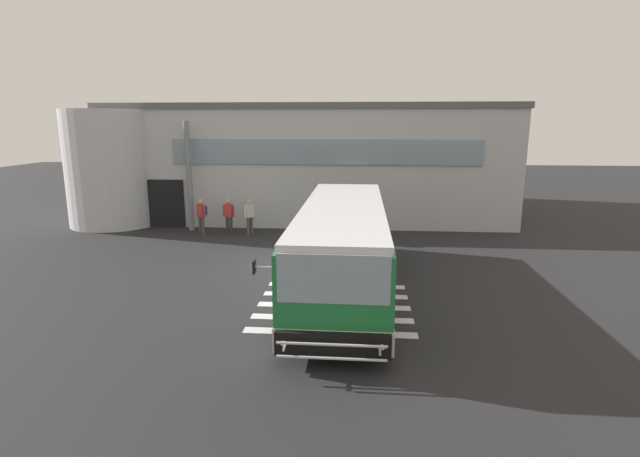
{
  "coord_description": "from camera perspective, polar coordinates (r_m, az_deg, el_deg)",
  "views": [
    {
      "loc": [
        2.66,
        -17.23,
        5.17
      ],
      "look_at": [
        1.32,
        -0.63,
        1.5
      ],
      "focal_mm": 27.0,
      "sensor_mm": 36.0,
      "label": 1
    }
  ],
  "objects": [
    {
      "name": "ground_plane",
      "position": [
        18.19,
        -4.01,
        -4.15
      ],
      "size": [
        80.0,
        90.0,
        0.02
      ],
      "primitive_type": "cube",
      "color": "#232326",
      "rests_on": "ground"
    },
    {
      "name": "bay_paint_stripes",
      "position": [
        14.03,
        1.6,
        -9.18
      ],
      "size": [
        4.4,
        3.96,
        0.01
      ],
      "color": "silver",
      "rests_on": "ground"
    },
    {
      "name": "terminal_building",
      "position": [
        29.12,
        -2.02,
        8.24
      ],
      "size": [
        22.71,
        13.8,
        6.12
      ],
      "color": "#B7B7BC",
      "rests_on": "ground"
    },
    {
      "name": "entry_support_column",
      "position": [
        24.2,
        -15.26,
        5.97
      ],
      "size": [
        0.28,
        0.28,
        5.27
      ],
      "primitive_type": "cylinder",
      "color": "slate",
      "rests_on": "ground"
    },
    {
      "name": "bus_main_foreground",
      "position": [
        15.08,
        2.73,
        -2.32
      ],
      "size": [
        3.09,
        10.98,
        2.7
      ],
      "color": "#1E7238",
      "rests_on": "ground"
    },
    {
      "name": "passenger_near_column",
      "position": [
        23.34,
        -13.86,
        1.67
      ],
      "size": [
        0.52,
        0.49,
        1.68
      ],
      "color": "#4C4233",
      "rests_on": "ground"
    },
    {
      "name": "passenger_by_doorway",
      "position": [
        23.11,
        -10.76,
        1.63
      ],
      "size": [
        0.58,
        0.31,
        1.68
      ],
      "color": "#2D2D33",
      "rests_on": "ground"
    },
    {
      "name": "passenger_at_curb_edge",
      "position": [
        22.74,
        -8.35,
        1.54
      ],
      "size": [
        0.4,
        0.5,
        1.68
      ],
      "color": "#4C4233",
      "rests_on": "ground"
    }
  ]
}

